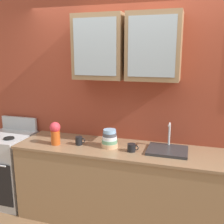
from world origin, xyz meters
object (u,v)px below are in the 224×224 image
(stove_range, at_px, (9,168))
(bowl_stack, at_px, (110,139))
(vase, at_px, (55,132))
(cup_near_sink, at_px, (132,148))
(sink_faucet, at_px, (167,150))
(cup_near_bowls, at_px, (79,141))

(stove_range, distance_m, bowl_stack, 1.51)
(bowl_stack, distance_m, vase, 0.64)
(stove_range, height_order, cup_near_sink, stove_range)
(stove_range, height_order, bowl_stack, bowl_stack)
(sink_faucet, height_order, cup_near_bowls, sink_faucet)
(bowl_stack, bearing_deg, vase, -170.83)
(sink_faucet, height_order, bowl_stack, sink_faucet)
(vase, height_order, cup_near_sink, vase)
(stove_range, height_order, vase, vase)
(stove_range, bearing_deg, cup_near_sink, -2.47)
(bowl_stack, bearing_deg, cup_near_bowls, -174.40)
(bowl_stack, distance_m, cup_near_bowls, 0.36)
(stove_range, xyz_separation_m, vase, (0.78, -0.11, 0.60))
(vase, height_order, cup_near_bowls, vase)
(vase, relative_size, cup_near_sink, 2.17)
(cup_near_bowls, bearing_deg, stove_range, 177.51)
(stove_range, distance_m, vase, 0.99)
(sink_faucet, bearing_deg, bowl_stack, -175.66)
(stove_range, relative_size, cup_near_bowls, 9.26)
(sink_faucet, distance_m, cup_near_sink, 0.39)
(stove_range, distance_m, cup_near_bowls, 1.16)
(cup_near_sink, distance_m, cup_near_bowls, 0.63)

